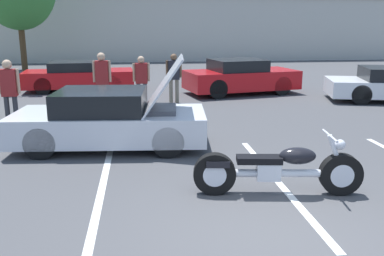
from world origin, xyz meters
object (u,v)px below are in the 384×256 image
(parked_car_mid_right_row, at_px, (240,77))
(spectator_midground, at_px, (141,78))
(show_car_hood_open, at_px, (110,120))
(spectator_near_motorcycle, at_px, (9,88))
(spectator_far_lot, at_px, (102,77))
(motorcycle, at_px, (277,170))
(spectator_by_show_car, at_px, (174,74))
(parked_car_mid_left_row, at_px, (79,76))

(parked_car_mid_right_row, distance_m, spectator_midground, 4.40)
(show_car_hood_open, xyz_separation_m, spectator_near_motorcycle, (-2.53, 1.87, 0.43))
(spectator_far_lot, bearing_deg, motorcycle, -64.17)
(spectator_near_motorcycle, height_order, spectator_by_show_car, spectator_near_motorcycle)
(spectator_far_lot, bearing_deg, show_car_hood_open, -82.96)
(motorcycle, relative_size, spectator_far_lot, 1.47)
(spectator_midground, bearing_deg, show_car_hood_open, -99.36)
(parked_car_mid_right_row, bearing_deg, spectator_far_lot, -159.51)
(motorcycle, height_order, spectator_near_motorcycle, spectator_near_motorcycle)
(spectator_near_motorcycle, bearing_deg, parked_car_mid_left_row, 82.74)
(motorcycle, xyz_separation_m, parked_car_mid_left_row, (-4.45, 11.04, 0.15))
(parked_car_mid_left_row, xyz_separation_m, spectator_midground, (2.43, -3.92, 0.40))
(motorcycle, distance_m, spectator_by_show_car, 7.96)
(spectator_by_show_car, bearing_deg, spectator_far_lot, -147.68)
(parked_car_mid_right_row, xyz_separation_m, spectator_by_show_car, (-2.61, -1.65, 0.34))
(spectator_near_motorcycle, bearing_deg, motorcycle, -42.55)
(show_car_hood_open, height_order, parked_car_mid_right_row, show_car_hood_open)
(parked_car_mid_right_row, xyz_separation_m, spectator_far_lot, (-4.79, -3.03, 0.44))
(spectator_near_motorcycle, relative_size, spectator_midground, 1.07)
(spectator_far_lot, bearing_deg, parked_car_mid_left_row, 106.01)
(spectator_near_motorcycle, distance_m, spectator_by_show_car, 5.26)
(parked_car_mid_right_row, distance_m, parked_car_mid_left_row, 6.27)
(spectator_by_show_car, bearing_deg, spectator_midground, -143.86)
(show_car_hood_open, relative_size, spectator_by_show_car, 2.56)
(spectator_far_lot, bearing_deg, spectator_by_show_car, 32.32)
(parked_car_mid_right_row, xyz_separation_m, spectator_midground, (-3.66, -2.42, 0.33))
(motorcycle, height_order, spectator_by_show_car, spectator_by_show_car)
(spectator_by_show_car, xyz_separation_m, spectator_midground, (-1.05, -0.77, -0.00))
(motorcycle, relative_size, spectator_near_motorcycle, 1.50)
(parked_car_mid_left_row, relative_size, spectator_by_show_car, 2.63)
(parked_car_mid_left_row, relative_size, spectator_far_lot, 2.41)
(spectator_near_motorcycle, bearing_deg, spectator_midground, 35.57)
(show_car_hood_open, bearing_deg, spectator_midground, 85.23)
(parked_car_mid_right_row, height_order, spectator_near_motorcycle, spectator_near_motorcycle)
(show_car_hood_open, xyz_separation_m, parked_car_mid_right_row, (4.35, 6.59, 0.02))
(show_car_hood_open, bearing_deg, parked_car_mid_left_row, 106.74)
(motorcycle, bearing_deg, parked_car_mid_right_row, 87.77)
(motorcycle, xyz_separation_m, parked_car_mid_right_row, (1.64, 9.53, 0.21))
(show_car_hood_open, height_order, parked_car_mid_left_row, show_car_hood_open)
(parked_car_mid_left_row, distance_m, spectator_midground, 4.63)
(show_car_hood_open, distance_m, spectator_far_lot, 3.62)
(show_car_hood_open, bearing_deg, parked_car_mid_right_row, 61.16)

